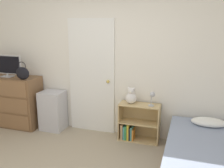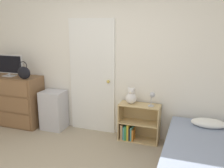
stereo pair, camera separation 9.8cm
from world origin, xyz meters
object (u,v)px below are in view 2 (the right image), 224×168
Objects in this scene: dresser at (15,100)px; tv at (8,65)px; handbag at (24,73)px; bed at (208,164)px; teddy_bear at (131,97)px; storage_bin at (54,110)px; bookshelf at (136,125)px; desk_lamp at (152,97)px.

tv is (-0.06, -0.03, 0.69)m from dresser.
dresser is 0.72m from handbag.
teddy_bear is at bearing 146.61° from bed.
storage_bin is (0.44, 0.20, -0.71)m from handbag.
bookshelf is 1.37m from bed.
handbag is at bearing -173.03° from teddy_bear.
storage_bin is at bearing -178.55° from teddy_bear.
teddy_bear is at bearing 2.85° from tv.
bed is (3.48, -0.70, -0.25)m from dresser.
bed is (1.21, -0.80, -0.52)m from teddy_bear.
dresser is at bearing 159.18° from handbag.
bookshelf is at bearing 170.20° from desk_lamp.
teddy_bear is (2.27, 0.09, 0.28)m from dresser.
bed is at bearing -33.39° from teddy_bear.
tv is 0.93× the size of bookshelf.
tv is 2.37m from teddy_bear.
handbag reaches higher than bed.
bed is (3.54, -0.68, -0.94)m from tv.
storage_bin is at bearing 23.95° from handbag.
desk_lamp is at bearing -9.80° from bookshelf.
dresser reaches higher than bookshelf.
bookshelf is at bearing 3.69° from teddy_bear.
storage_bin is (0.81, 0.05, -0.12)m from dresser.
storage_bin is 0.38× the size of bed.
tv reaches higher than storage_bin.
tv reaches higher than bed.
desk_lamp is 0.13× the size of bed.
storage_bin reaches higher than bed.
handbag is 0.48× the size of bookshelf.
storage_bin is 1.51m from teddy_bear.
storage_bin is 2.59× the size of teddy_bear.
handbag is 1.33× the size of desk_lamp.
tv is at bearing -177.15° from teddy_bear.
desk_lamp is at bearing -6.38° from teddy_bear.
desk_lamp is (2.25, 0.19, -0.27)m from handbag.
tv is at bearing 169.13° from bed.
dresser reaches higher than bed.
tv is 2.26× the size of teddy_bear.
bookshelf is (1.99, 0.24, -0.81)m from handbag.
bed is (0.86, -0.76, -0.57)m from desk_lamp.
handbag is 0.86m from storage_bin.
tv is at bearing -155.93° from dresser.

